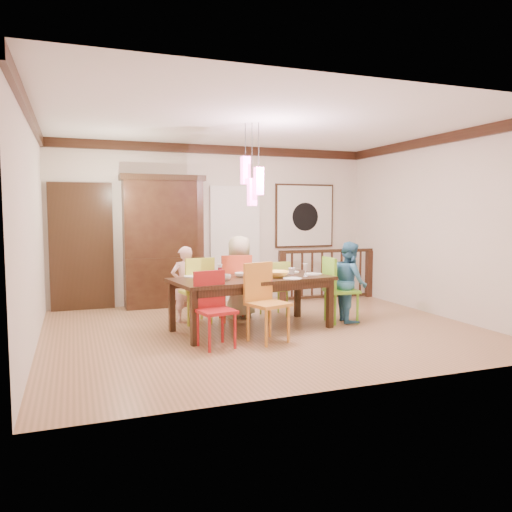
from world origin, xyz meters
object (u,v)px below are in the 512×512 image
object	(u,v)px
person_end_right	(350,282)
china_hutch	(163,241)
chair_end_right	(341,285)
person_far_mid	(240,277)
dining_table	(252,283)
balustrade	(327,273)
chair_far_left	(195,285)
person_far_left	(185,284)

from	to	relation	value
person_end_right	china_hutch	bearing A→B (deg)	59.30
chair_end_right	person_far_mid	bearing A→B (deg)	62.58
dining_table	balustrade	size ratio (longest dim) A/B	1.20
chair_end_right	dining_table	bearing A→B (deg)	94.03
chair_far_left	chair_end_right	world-z (taller)	chair_far_left
dining_table	chair_far_left	xyz separation A→B (m)	(-0.66, 0.71, -0.10)
person_end_right	person_far_mid	bearing A→B (deg)	72.57
person_far_mid	person_end_right	size ratio (longest dim) A/B	1.06
dining_table	person_end_right	bearing A→B (deg)	-8.20
balustrade	dining_table	bearing A→B (deg)	-136.81
dining_table	person_end_right	distance (m)	1.59
china_hutch	person_far_mid	size ratio (longest dim) A/B	1.78
balustrade	person_far_left	world-z (taller)	person_far_left
balustrade	person_far_mid	bearing A→B (deg)	-150.85
chair_end_right	person_end_right	bearing A→B (deg)	-82.55
person_far_left	person_end_right	xyz separation A→B (m)	(2.38, -0.84, 0.04)
person_far_mid	china_hutch	bearing A→B (deg)	-73.72
person_end_right	chair_end_right	bearing A→B (deg)	104.54
person_far_mid	person_end_right	xyz separation A→B (m)	(1.50, -0.83, -0.04)
balustrade	person_end_right	distance (m)	1.99
balustrade	person_far_mid	world-z (taller)	person_far_mid
chair_end_right	balustrade	size ratio (longest dim) A/B	0.50
person_end_right	chair_far_left	bearing A→B (deg)	84.05
balustrade	china_hutch	bearing A→B (deg)	176.25
person_far_left	person_far_mid	distance (m)	0.88
chair_far_left	chair_end_right	distance (m)	2.22
chair_far_left	person_far_left	xyz separation A→B (m)	(-0.13, 0.13, 0.01)
person_far_mid	person_end_right	bearing A→B (deg)	132.99
china_hutch	person_far_left	bearing A→B (deg)	-86.92
balustrade	chair_end_right	bearing A→B (deg)	-109.42
dining_table	person_far_mid	distance (m)	0.83
china_hutch	person_far_left	distance (m)	1.52
chair_end_right	china_hutch	distance (m)	3.27
person_end_right	dining_table	bearing A→B (deg)	101.45
chair_far_left	balustrade	size ratio (longest dim) A/B	0.51
dining_table	person_far_mid	world-z (taller)	person_far_mid
dining_table	china_hutch	bearing A→B (deg)	103.25
dining_table	person_far_left	distance (m)	1.15
chair_far_left	person_far_mid	bearing A→B (deg)	179.98
chair_far_left	balustrade	world-z (taller)	chair_far_left
person_far_mid	person_far_left	bearing A→B (deg)	-18.20
person_far_left	chair_far_left	bearing A→B (deg)	130.89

